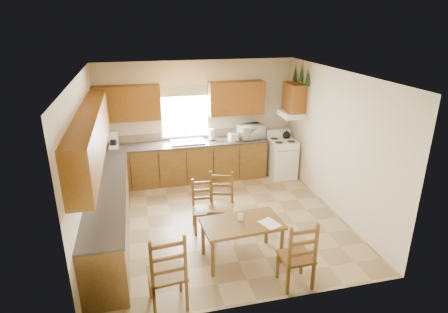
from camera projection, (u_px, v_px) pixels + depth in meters
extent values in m
plane|color=#98825A|center=(220.00, 220.00, 7.04)|extent=(4.50, 4.50, 0.00)
plane|color=olive|center=(219.00, 75.00, 6.09)|extent=(4.50, 4.50, 0.00)
plane|color=beige|center=(85.00, 163.00, 6.07)|extent=(4.50, 4.50, 0.00)
plane|color=beige|center=(336.00, 143.00, 7.05)|extent=(4.50, 4.50, 0.00)
plane|color=beige|center=(198.00, 120.00, 8.61)|extent=(4.50, 4.50, 0.00)
plane|color=beige|center=(261.00, 214.00, 4.51)|extent=(4.50, 4.50, 0.00)
cube|color=brown|center=(185.00, 163.00, 8.58)|extent=(3.75, 0.60, 0.88)
cube|color=brown|center=(110.00, 215.00, 6.32)|extent=(0.60, 3.60, 0.88)
cube|color=#3D3935|center=(184.00, 144.00, 8.41)|extent=(3.75, 0.63, 0.04)
cube|color=#3D3935|center=(107.00, 190.00, 6.16)|extent=(0.63, 3.60, 0.04)
cube|color=#866E58|center=(182.00, 135.00, 8.64)|extent=(3.75, 0.01, 0.18)
cube|color=brown|center=(127.00, 103.00, 7.95)|extent=(1.41, 0.33, 0.75)
cube|color=brown|center=(236.00, 98.00, 8.47)|extent=(1.25, 0.33, 0.75)
cube|color=brown|center=(91.00, 136.00, 5.79)|extent=(0.33, 3.60, 0.75)
cube|color=brown|center=(294.00, 97.00, 8.33)|extent=(0.33, 0.62, 0.62)
cube|color=white|center=(291.00, 114.00, 8.45)|extent=(0.44, 0.62, 0.12)
cube|color=white|center=(185.00, 113.00, 8.45)|extent=(1.13, 0.02, 1.18)
cube|color=white|center=(185.00, 113.00, 8.44)|extent=(1.05, 0.01, 1.10)
cube|color=#507042|center=(184.00, 91.00, 8.25)|extent=(1.19, 0.01, 0.24)
cube|color=silver|center=(188.00, 142.00, 8.42)|extent=(0.75, 0.45, 0.04)
cone|color=#173C1E|center=(307.00, 77.00, 7.89)|extent=(0.22, 0.22, 0.36)
cone|color=#173C1E|center=(301.00, 73.00, 8.17)|extent=(0.22, 0.22, 0.36)
cone|color=#173C1E|center=(295.00, 73.00, 8.48)|extent=(0.22, 0.22, 0.36)
cube|color=white|center=(282.00, 159.00, 8.82)|extent=(0.60, 0.61, 0.88)
cube|color=white|center=(113.00, 140.00, 8.04)|extent=(0.27, 0.29, 0.34)
cylinder|color=white|center=(212.00, 135.00, 8.54)|extent=(0.13, 0.13, 0.27)
cube|color=white|center=(233.00, 137.00, 8.55)|extent=(0.25, 0.19, 0.18)
imported|color=white|center=(251.00, 131.00, 8.69)|extent=(0.61, 0.49, 0.32)
cube|color=brown|center=(242.00, 240.00, 5.81)|extent=(1.26, 0.77, 0.65)
cube|color=brown|center=(167.00, 269.00, 4.77)|extent=(0.51, 0.49, 1.13)
cube|color=brown|center=(296.00, 253.00, 5.18)|extent=(0.45, 0.43, 1.04)
cube|color=brown|center=(204.00, 207.00, 6.54)|extent=(0.41, 0.39, 0.93)
cube|color=brown|center=(221.00, 204.00, 6.52)|extent=(0.54, 0.53, 1.05)
cube|color=white|center=(270.00, 223.00, 5.66)|extent=(0.33, 0.38, 0.00)
cube|color=white|center=(240.00, 217.00, 5.73)|extent=(0.09, 0.04, 0.12)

